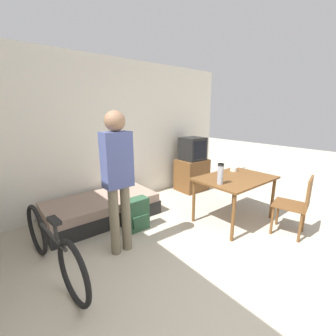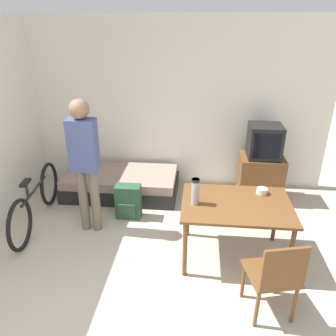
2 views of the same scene
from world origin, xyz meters
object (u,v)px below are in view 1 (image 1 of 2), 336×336
at_px(tv, 192,167).
at_px(dining_table, 235,182).
at_px(daybed, 102,208).
at_px(bicycle, 52,247).
at_px(thermos_flask, 220,173).
at_px(person_standing, 118,173).
at_px(backpack, 137,214).
at_px(mate_bowl, 234,169).
at_px(wooden_chair, 298,203).

xyz_separation_m(tv, dining_table, (-0.52, -1.49, 0.12)).
bearing_deg(daybed, bicycle, -135.49).
relative_size(dining_table, thermos_flask, 4.01).
bearing_deg(bicycle, person_standing, -4.95).
height_order(thermos_flask, backpack, thermos_flask).
height_order(daybed, backpack, backpack).
xyz_separation_m(dining_table, mate_bowl, (0.31, 0.25, 0.12)).
xyz_separation_m(bicycle, thermos_flask, (2.17, -0.52, 0.56)).
bearing_deg(person_standing, wooden_chair, -30.34).
height_order(tv, wooden_chair, tv).
xyz_separation_m(daybed, bicycle, (-0.96, -0.94, 0.16)).
height_order(daybed, bicycle, bicycle).
relative_size(wooden_chair, backpack, 1.79).
bearing_deg(mate_bowl, thermos_flask, -158.47).
bearing_deg(wooden_chair, person_standing, 149.66).
bearing_deg(bicycle, tv, 17.99).
height_order(daybed, wooden_chair, wooden_chair).
distance_m(tv, wooden_chair, 2.36).
bearing_deg(dining_table, mate_bowl, 39.01).
xyz_separation_m(daybed, person_standing, (-0.18, -1.01, 0.87)).
height_order(bicycle, backpack, bicycle).
xyz_separation_m(thermos_flask, mate_bowl, (0.78, 0.31, -0.13)).
xyz_separation_m(person_standing, mate_bowl, (2.16, -0.14, -0.28)).
xyz_separation_m(wooden_chair, bicycle, (-2.93, 1.32, -0.17)).
distance_m(daybed, tv, 2.23).
height_order(wooden_chair, mate_bowl, wooden_chair).
relative_size(person_standing, backpack, 3.56).
relative_size(dining_table, bicycle, 0.70).
bearing_deg(dining_table, tv, 70.59).
relative_size(mate_bowl, backpack, 0.25).
xyz_separation_m(wooden_chair, person_standing, (-2.14, 1.25, 0.54)).
height_order(tv, thermos_flask, tv).
height_order(dining_table, thermos_flask, thermos_flask).
relative_size(wooden_chair, mate_bowl, 7.09).
xyz_separation_m(mate_bowl, backpack, (-1.72, 0.48, -0.52)).
bearing_deg(backpack, tv, 21.30).
bearing_deg(thermos_flask, person_standing, 161.99).
bearing_deg(tv, wooden_chair, -95.68).
distance_m(daybed, dining_table, 2.24).
bearing_deg(backpack, dining_table, -27.52).
xyz_separation_m(tv, wooden_chair, (-0.23, -2.35, -0.03)).
height_order(dining_table, mate_bowl, mate_bowl).
height_order(tv, bicycle, tv).
bearing_deg(backpack, thermos_flask, -39.86).
relative_size(bicycle, thermos_flask, 5.71).
bearing_deg(thermos_flask, dining_table, 6.61).
height_order(wooden_chair, bicycle, wooden_chair).
distance_m(bicycle, thermos_flask, 2.30).
bearing_deg(daybed, thermos_flask, -50.45).
bearing_deg(thermos_flask, tv, 57.31).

